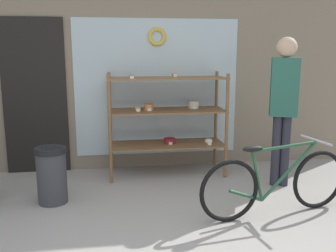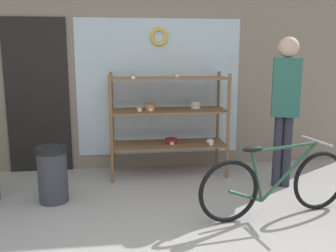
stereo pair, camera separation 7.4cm
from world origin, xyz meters
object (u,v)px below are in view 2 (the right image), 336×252
(display_case, at_px, (169,114))
(trash_bin, at_px, (53,172))
(pedestrian, at_px, (285,99))
(bicycle, at_px, (276,183))

(display_case, xyz_separation_m, trash_bin, (-1.40, -0.80, -0.49))
(trash_bin, bearing_deg, pedestrian, 3.25)
(bicycle, height_order, trash_bin, bicycle)
(display_case, distance_m, bicycle, 1.78)
(display_case, distance_m, pedestrian, 1.50)
(bicycle, xyz_separation_m, pedestrian, (0.43, 0.81, 0.75))
(pedestrian, bearing_deg, display_case, 173.58)
(display_case, height_order, trash_bin, display_case)
(trash_bin, bearing_deg, display_case, 29.69)
(display_case, relative_size, bicycle, 0.93)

